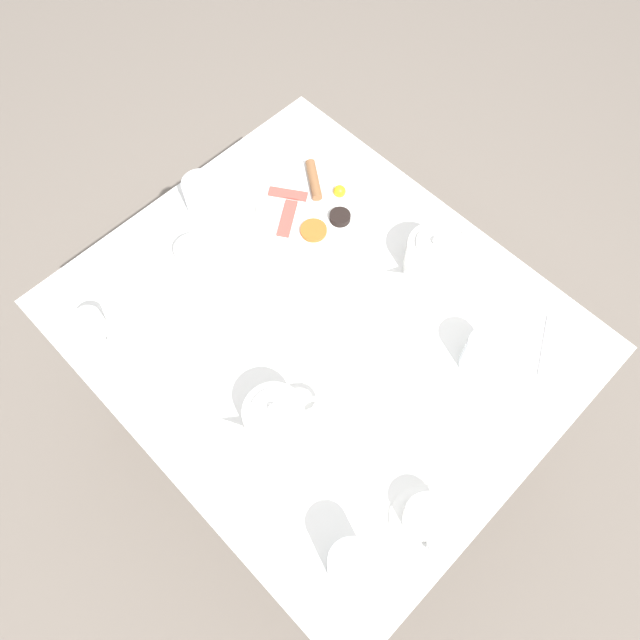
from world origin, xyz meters
name	(u,v)px	position (x,y,z in m)	size (l,w,h in m)	color
ground_plane	(320,424)	(0.00, 0.00, 0.00)	(8.00, 8.00, 0.00)	#70665B
table	(320,338)	(0.00, 0.00, 0.67)	(1.06, 0.91, 0.74)	white
breakfast_plate	(315,207)	(-0.23, 0.21, 0.75)	(0.28, 0.28, 0.04)	white
teapot_near	(432,256)	(0.07, 0.28, 0.80)	(0.12, 0.21, 0.12)	white
teapot_far	(275,418)	(0.10, -0.23, 0.80)	(0.12, 0.20, 0.12)	white
teacup_with_saucer_left	(195,257)	(-0.32, -0.09, 0.77)	(0.13, 0.13, 0.06)	white
teacup_with_saucer_right	(425,518)	(0.44, -0.16, 0.77)	(0.13, 0.13, 0.06)	white
water_glass_tall	(350,565)	(0.40, -0.32, 0.80)	(0.08, 0.08, 0.11)	white
water_glass_short	(483,355)	(0.31, 0.17, 0.79)	(0.08, 0.08, 0.10)	white
wine_glass_spare	(203,197)	(-0.42, 0.02, 0.80)	(0.08, 0.08, 0.11)	white
creamer_jug	(91,325)	(-0.34, -0.37, 0.78)	(0.09, 0.06, 0.06)	white
fork_by_plate	(318,325)	(0.00, -0.01, 0.75)	(0.02, 0.18, 0.00)	silver
knife_by_plate	(424,419)	(0.31, 0.00, 0.75)	(0.14, 0.18, 0.00)	silver
spoon_for_tea	(546,345)	(0.39, 0.31, 0.75)	(0.08, 0.14, 0.00)	silver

